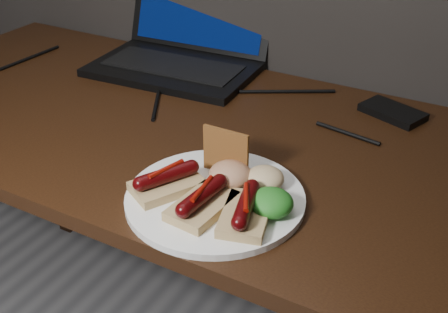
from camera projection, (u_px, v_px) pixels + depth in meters
desk at (157, 153)px, 1.23m from camera, size 1.40×0.70×0.75m
laptop at (184, 44)px, 1.41m from camera, size 0.42×0.36×0.25m
hard_drive at (393, 112)px, 1.19m from camera, size 0.15×0.11×0.02m
desk_cables at (187, 90)px, 1.29m from camera, size 0.94×0.33×0.01m
plate at (215, 198)px, 0.92m from camera, size 0.34×0.34×0.01m
bread_sausage_left at (167, 181)px, 0.92m from camera, size 0.12×0.13×0.04m
bread_sausage_center at (202, 201)px, 0.87m from camera, size 0.08×0.12×0.04m
bread_sausage_right at (246, 210)px, 0.85m from camera, size 0.10×0.13×0.04m
crispbread at (226, 152)px, 0.95m from camera, size 0.08×0.01×0.08m
salad_greens at (271, 203)px, 0.87m from camera, size 0.07×0.07×0.04m
salsa_mound at (230, 174)px, 0.94m from camera, size 0.07×0.07×0.04m
coleslaw_mound at (265, 178)px, 0.93m from camera, size 0.06×0.06×0.04m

